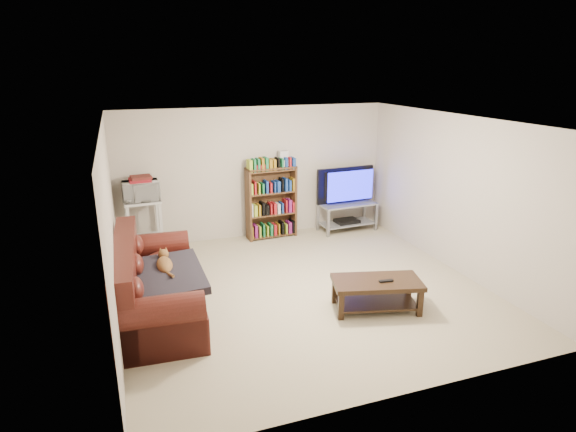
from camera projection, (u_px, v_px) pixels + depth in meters
name	position (u px, v px, depth m)	size (l,w,h in m)	color
floor	(304.00, 289.00, 6.94)	(5.00, 5.00, 0.00)	#C6B893
ceiling	(306.00, 121.00, 6.23)	(5.00, 5.00, 0.00)	white
wall_back	(255.00, 173.00, 8.84)	(5.00, 5.00, 0.00)	beige
wall_front	(405.00, 284.00, 4.34)	(5.00, 5.00, 0.00)	beige
wall_left	(111.00, 229.00, 5.79)	(5.00, 5.00, 0.00)	beige
wall_right	(456.00, 194.00, 7.38)	(5.00, 5.00, 0.00)	beige
sofa	(151.00, 289.00, 6.16)	(1.14, 2.39, 1.00)	#491913
blanket	(166.00, 276.00, 6.00)	(0.90, 1.17, 0.10)	black
cat	(165.00, 265.00, 6.18)	(0.26, 0.64, 0.19)	brown
coffee_table	(377.00, 289.00, 6.29)	(1.25, 0.84, 0.42)	black
remote	(386.00, 281.00, 6.21)	(0.19, 0.05, 0.02)	black
tv_stand	(347.00, 212.00, 9.32)	(1.13, 0.56, 0.55)	#999EA3
television	(348.00, 186.00, 9.16)	(1.19, 0.16, 0.68)	black
dvd_player	(347.00, 221.00, 9.37)	(0.44, 0.31, 0.06)	black
bookshelf	(271.00, 202.00, 8.87)	(0.94, 0.34, 1.34)	#4D301A
shelf_clutter	(276.00, 161.00, 8.69)	(0.68, 0.24, 0.28)	silver
microwave_stand	(144.00, 220.00, 8.09)	(0.62, 0.46, 0.94)	silver
microwave	(141.00, 191.00, 7.94)	(0.58, 0.40, 0.32)	silver
game_boxes	(140.00, 180.00, 7.88)	(0.34, 0.30, 0.05)	maroon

